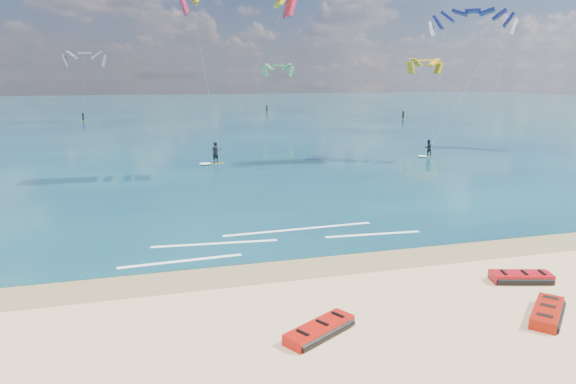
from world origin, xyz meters
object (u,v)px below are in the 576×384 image
Objects in this scene: packed_kite_mid at (521,282)px; packed_kite_right at (547,318)px; kitesurfer_far at (453,71)px; kitesurfer_main at (226,67)px; packed_kite_left at (320,335)px.

packed_kite_right reaches higher than packed_kite_mid.
kitesurfer_far reaches higher than packed_kite_mid.
kitesurfer_far reaches higher than packed_kite_right.
kitesurfer_main is 1.07× the size of kitesurfer_far.
packed_kite_right is (-1.25, -2.75, 0.00)m from packed_kite_mid.
packed_kite_left is 1.09× the size of packed_kite_mid.
packed_kite_left is 1.03× the size of packed_kite_right.
packed_kite_left is at bearing 131.20° from packed_kite_right.
packed_kite_mid is 32.01m from kitesurfer_far.
packed_kite_mid is (8.72, 1.87, 0.00)m from packed_kite_left.
packed_kite_mid is 28.30m from kitesurfer_main.
kitesurfer_far is (22.94, 29.39, 8.10)m from packed_kite_left.
kitesurfer_main is (1.64, 27.98, 8.30)m from packed_kite_left.
kitesurfer_main is (-5.83, 28.86, 8.30)m from packed_kite_right.
packed_kite_left is at bearing -140.77° from kitesurfer_far.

